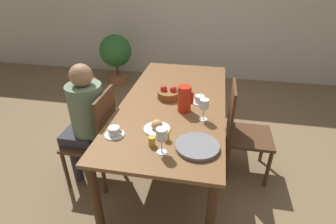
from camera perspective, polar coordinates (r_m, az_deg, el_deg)
name	(u,v)px	position (r m, az deg, el deg)	size (l,w,h in m)	color
ground_plane	(173,162)	(2.87, 1.12, -10.92)	(20.00, 20.00, 0.00)	#7F6647
wall_back	(200,2)	(4.71, 6.87, 22.77)	(10.00, 0.06, 2.60)	beige
dining_table	(174,109)	(2.49, 1.26, 0.59)	(0.94, 1.99, 0.75)	brown
chair_person_side	(97,137)	(2.48, -15.27, -5.18)	(0.42, 0.42, 0.93)	#51331E
chair_opposite	(242,130)	(2.58, 15.81, -3.78)	(0.42, 0.42, 0.93)	#51331E
person_seated	(85,116)	(2.43, -17.67, -0.75)	(0.39, 0.41, 1.17)	#33333D
red_pitcher	(184,99)	(2.23, 3.60, 2.89)	(0.14, 0.12, 0.23)	red
wine_glass_water	(204,105)	(2.11, 7.86, 1.55)	(0.08, 0.08, 0.18)	white
wine_glass_juice	(162,135)	(1.72, -1.39, -5.13)	(0.08, 0.08, 0.19)	white
teacup_near_person	(114,132)	(1.99, -11.61, -4.24)	(0.15, 0.15, 0.07)	silver
teacup_across	(200,100)	(2.42, 6.90, 2.70)	(0.15, 0.15, 0.07)	silver
serving_tray	(197,146)	(1.84, 6.39, -7.43)	(0.31, 0.31, 0.03)	gray
bread_plate	(157,127)	(2.02, -2.42, -3.23)	(0.21, 0.21, 0.09)	silver
jam_jar_amber	(166,135)	(1.90, -0.46, -5.03)	(0.05, 0.05, 0.07)	gold
jam_jar_red	(152,141)	(1.85, -3.54, -6.26)	(0.05, 0.05, 0.07)	gold
fruit_bowl	(168,94)	(2.48, 0.08, 4.00)	(0.20, 0.20, 0.12)	brown
potted_plant	(116,53)	(4.57, -11.30, 12.39)	(0.53, 0.53, 0.85)	#A8603D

